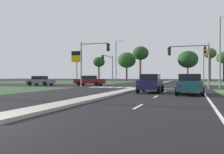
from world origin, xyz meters
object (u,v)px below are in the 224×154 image
object	(u,v)px
treeline_near	(99,62)
car_blue_fifth	(149,79)
car_navy_third	(151,83)
street_lamp_second	(221,48)
treeline_fifth	(224,58)
treeline_fourth	(188,59)
street_lamp_fourth	(140,64)
treeline_sixth	(210,54)
car_maroon_second	(89,80)
treeline_third	(141,53)
traffic_signal_near_right	(192,58)
traffic_signal_far_right	(204,59)
treeline_second	(127,60)
car_grey_near	(40,81)
traffic_signal_near_left	(91,56)
car_teal_fourth	(190,84)
fuel_price_totem	(77,60)
traffic_signal_far_left	(109,64)
street_lamp_third	(116,60)

from	to	relation	value
treeline_near	car_blue_fifth	bearing A→B (deg)	-50.19
car_navy_third	street_lamp_second	size ratio (longest dim) A/B	0.51
car_navy_third	treeline_fifth	world-z (taller)	treeline_fifth
treeline_fourth	street_lamp_fourth	bearing A→B (deg)	167.23
street_lamp_fourth	treeline_sixth	world-z (taller)	street_lamp_fourth
car_blue_fifth	street_lamp_second	xyz separation A→B (m)	(11.28, -18.60, 3.85)
car_maroon_second	treeline_third	size ratio (longest dim) A/B	0.47
treeline_fourth	treeline_sixth	world-z (taller)	treeline_sixth
car_blue_fifth	traffic_signal_near_right	size ratio (longest dim) A/B	0.86
traffic_signal_far_right	treeline_second	xyz separation A→B (m)	(-20.36, 32.05, 2.16)
treeline_sixth	car_grey_near	bearing A→B (deg)	-125.34
street_lamp_second	traffic_signal_far_right	bearing A→B (deg)	98.20
traffic_signal_near_left	street_lamp_fourth	world-z (taller)	street_lamp_fourth
car_teal_fourth	treeline_second	distance (m)	56.05
car_navy_third	street_lamp_fourth	size ratio (longest dim) A/B	0.45
street_lamp_fourth	treeline_fifth	xyz separation A→B (m)	(22.21, -3.41, 0.97)
car_grey_near	fuel_price_totem	xyz separation A→B (m)	(4.33, 3.93, 3.32)
car_navy_third	traffic_signal_far_left	distance (m)	21.22
traffic_signal_near_left	street_lamp_second	world-z (taller)	street_lamp_second
car_navy_third	treeline_near	bearing A→B (deg)	115.28
street_lamp_second	treeline_fourth	xyz separation A→B (m)	(-4.29, 39.31, 1.27)
car_maroon_second	traffic_signal_near_right	bearing A→B (deg)	67.88
street_lamp_fourth	car_blue_fifth	bearing A→B (deg)	-74.77
car_maroon_second	street_lamp_fourth	xyz separation A→B (m)	(0.31, 37.83, 4.39)
street_lamp_third	treeline_sixth	size ratio (longest dim) A/B	0.96
street_lamp_third	street_lamp_fourth	size ratio (longest dim) A/B	0.92
car_blue_fifth	traffic_signal_far_right	size ratio (longest dim) A/B	0.73
treeline_third	treeline_second	bearing A→B (deg)	141.71
car_blue_fifth	traffic_signal_near_left	xyz separation A→B (m)	(-3.98, -20.13, 3.11)
car_blue_fifth	street_lamp_second	world-z (taller)	street_lamp_second
treeline_near	treeline_sixth	xyz separation A→B (m)	(31.91, -0.42, 1.68)
fuel_price_totem	treeline_second	bearing A→B (deg)	90.71
treeline_fifth	treeline_sixth	bearing A→B (deg)	143.04
treeline_fifth	treeline_sixth	world-z (taller)	treeline_sixth
fuel_price_totem	treeline_sixth	size ratio (longest dim) A/B	0.62
car_maroon_second	treeline_third	bearing A→B (deg)	177.85
street_lamp_third	treeline_third	world-z (taller)	treeline_third
traffic_signal_far_left	street_lamp_second	distance (m)	19.22
traffic_signal_near_right	treeline_sixth	world-z (taller)	treeline_sixth
traffic_signal_far_right	car_grey_near	bearing A→B (deg)	-164.18
street_lamp_third	treeline_fourth	xyz separation A→B (m)	(13.49, 21.36, 1.12)
fuel_price_totem	treeline_near	distance (m)	35.90
car_grey_near	traffic_signal_near_left	world-z (taller)	traffic_signal_near_left
treeline_sixth	street_lamp_fourth	bearing A→B (deg)	176.72
treeline_third	treeline_sixth	world-z (taller)	treeline_third
car_grey_near	car_navy_third	size ratio (longest dim) A/B	1.01
car_blue_fifth	treeline_near	bearing A→B (deg)	-50.19
street_lamp_third	treeline_fifth	distance (m)	30.61
car_grey_near	treeline_fourth	world-z (taller)	treeline_fourth
treeline_fifth	car_blue_fifth	bearing A→B (deg)	-127.72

